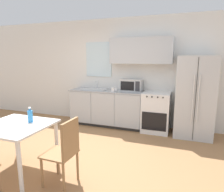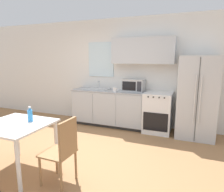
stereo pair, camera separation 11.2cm
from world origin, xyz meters
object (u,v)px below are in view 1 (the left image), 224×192
dining_table (16,132)px  dining_chair_side (65,148)px  oven_range (156,112)px  coffee_mug (113,90)px  drink_bottle (30,116)px  microwave (132,85)px  refrigerator (195,97)px

dining_table → dining_chair_side: 0.87m
dining_chair_side → dining_table: bearing=89.5°
oven_range → coffee_mug: 1.13m
oven_range → drink_bottle: 2.83m
oven_range → coffee_mug: coffee_mug is taller
microwave → dining_table: bearing=-112.7°
coffee_mug → drink_bottle: bearing=-105.3°
refrigerator → microwave: size_ratio=3.42×
refrigerator → dining_chair_side: 3.02m
oven_range → drink_bottle: (-1.59, -2.31, 0.39)m
oven_range → dining_chair_side: 2.66m
dining_chair_side → refrigerator: bearing=-32.5°
oven_range → microwave: size_ratio=1.81×
microwave → drink_bottle: microwave is taller
dining_chair_side → coffee_mug: bearing=4.9°
drink_bottle → microwave: bearing=68.4°
drink_bottle → coffee_mug: bearing=74.7°
coffee_mug → drink_bottle: (-0.58, -2.14, -0.11)m
microwave → coffee_mug: 0.48m
coffee_mug → dining_table: (-0.71, -2.31, -0.32)m
coffee_mug → drink_bottle: 2.22m
dining_table → dining_chair_side: (0.86, -0.03, -0.11)m
dining_chair_side → drink_bottle: drink_bottle is taller
oven_range → coffee_mug: (-1.00, -0.17, 0.50)m
microwave → coffee_mug: (-0.37, -0.28, -0.09)m
microwave → refrigerator: bearing=-5.1°
microwave → coffee_mug: bearing=-143.0°
dining_chair_side → oven_range: bearing=-17.5°
microwave → dining_table: size_ratio=0.54×
refrigerator → dining_table: (-2.53, -2.46, -0.24)m
refrigerator → drink_bottle: bearing=-136.4°
coffee_mug → refrigerator: bearing=4.8°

